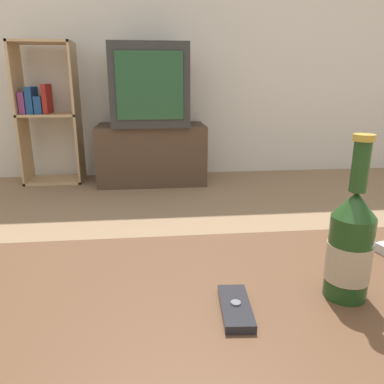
% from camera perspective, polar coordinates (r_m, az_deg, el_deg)
% --- Properties ---
extents(back_wall, '(8.00, 0.05, 2.60)m').
position_cam_1_polar(back_wall, '(3.54, -6.84, 23.81)').
color(back_wall, silver).
rests_on(back_wall, ground_plane).
extents(coffee_table, '(1.30, 0.64, 0.50)m').
position_cam_1_polar(coffee_table, '(0.64, -5.91, -24.32)').
color(coffee_table, brown).
rests_on(coffee_table, ground_plane).
extents(tv_stand, '(0.90, 0.48, 0.49)m').
position_cam_1_polar(tv_stand, '(3.25, -6.14, 5.84)').
color(tv_stand, '#4C3828').
rests_on(tv_stand, ground_plane).
extents(television, '(0.61, 0.57, 0.63)m').
position_cam_1_polar(television, '(3.19, -6.46, 15.83)').
color(television, '#2D2D2D').
rests_on(television, tv_stand).
extents(bookshelf, '(0.48, 0.30, 1.15)m').
position_cam_1_polar(bookshelf, '(3.42, -21.36, 11.39)').
color(bookshelf, tan).
rests_on(bookshelf, ground_plane).
extents(beer_bottle, '(0.07, 0.07, 0.27)m').
position_cam_1_polar(beer_bottle, '(0.66, 22.95, -7.55)').
color(beer_bottle, '#1E4219').
rests_on(beer_bottle, coffee_table).
extents(cell_phone, '(0.05, 0.12, 0.02)m').
position_cam_1_polar(cell_phone, '(0.61, 6.66, -17.09)').
color(cell_phone, '#232328').
rests_on(cell_phone, coffee_table).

